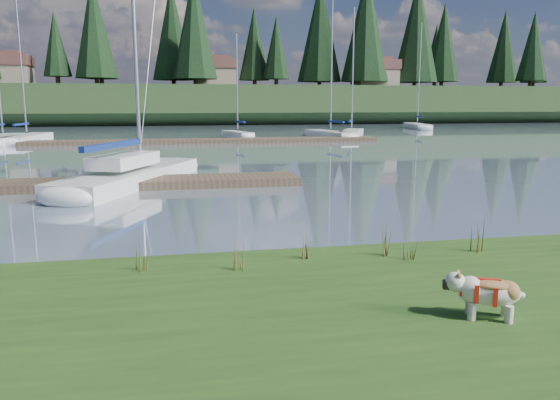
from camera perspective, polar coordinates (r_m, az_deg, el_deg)
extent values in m
plane|color=#7A8DA1|center=(41.15, -10.45, 5.84)|extent=(200.00, 200.00, 0.00)
cube|color=#2A4B19|center=(5.82, -3.95, -19.09)|extent=(60.00, 9.00, 0.35)
cube|color=#203419|center=(84.04, -11.03, 9.68)|extent=(200.00, 20.00, 5.00)
cylinder|color=silver|center=(7.29, 19.40, -10.94)|extent=(0.10, 0.10, 0.22)
cylinder|color=silver|center=(7.50, 19.19, -10.35)|extent=(0.10, 0.10, 0.22)
cylinder|color=silver|center=(7.37, 22.81, -10.96)|extent=(0.10, 0.10, 0.22)
cylinder|color=silver|center=(7.57, 22.50, -10.38)|extent=(0.10, 0.10, 0.22)
ellipsoid|color=silver|center=(7.35, 21.18, -9.00)|extent=(0.80, 0.61, 0.34)
ellipsoid|color=#A56E3D|center=(7.32, 21.24, -8.20)|extent=(0.59, 0.51, 0.12)
ellipsoid|color=silver|center=(7.26, 17.83, -8.14)|extent=(0.33, 0.34, 0.25)
cube|color=black|center=(7.26, 16.95, -8.45)|extent=(0.12, 0.14, 0.10)
cube|color=white|center=(20.93, -15.25, 2.17)|extent=(5.12, 8.54, 0.70)
ellipsoid|color=white|center=(24.74, -10.77, 3.54)|extent=(2.61, 2.85, 0.70)
cube|color=navy|center=(19.70, -17.09, 5.49)|extent=(1.71, 3.61, 0.20)
cube|color=white|center=(20.42, -15.96, 4.01)|extent=(2.46, 3.36, 0.45)
cube|color=#4C3D2C|center=(20.52, -20.66, 1.52)|extent=(16.00, 2.00, 0.30)
cube|color=#4C3D2C|center=(41.22, -7.67, 6.13)|extent=(26.00, 2.20, 0.30)
cube|color=white|center=(45.43, -26.93, 5.58)|extent=(1.90, 7.25, 0.70)
ellipsoid|color=white|center=(48.93, -25.97, 5.91)|extent=(1.64, 2.02, 0.70)
cube|color=white|center=(45.81, -24.90, 5.77)|extent=(2.37, 7.31, 0.70)
ellipsoid|color=white|center=(49.20, -23.52, 6.11)|extent=(1.76, 2.11, 0.70)
cylinder|color=silver|center=(45.85, -25.49, 13.49)|extent=(0.12, 0.12, 11.22)
cube|color=navy|center=(44.83, -25.43, 7.17)|extent=(0.50, 2.86, 0.20)
cube|color=white|center=(46.24, -4.43, 6.72)|extent=(2.22, 5.03, 0.70)
ellipsoid|color=white|center=(48.54, -5.45, 6.87)|extent=(1.35, 1.55, 0.70)
cylinder|color=silver|center=(46.18, -4.51, 12.22)|extent=(0.12, 0.12, 7.71)
cube|color=navy|center=(45.56, -4.16, 8.15)|extent=(0.65, 1.94, 0.20)
cube|color=white|center=(46.95, 5.29, 6.76)|extent=(2.83, 7.24, 0.70)
ellipsoid|color=white|center=(50.12, 3.47, 7.00)|extent=(1.86, 2.17, 0.70)
cylinder|color=silver|center=(46.97, 5.42, 14.10)|extent=(0.12, 0.12, 10.87)
cube|color=navy|center=(46.03, 5.86, 8.15)|extent=(0.69, 2.80, 0.20)
cube|color=white|center=(48.96, 7.48, 6.85)|extent=(4.14, 6.59, 0.70)
ellipsoid|color=white|center=(52.22, 7.88, 7.05)|extent=(2.06, 2.23, 0.70)
cylinder|color=silver|center=(48.96, 7.63, 13.47)|extent=(0.12, 0.12, 10.14)
cube|color=navy|center=(48.01, 7.39, 8.20)|extent=(1.29, 2.45, 0.20)
cube|color=white|center=(64.80, 14.14, 7.44)|extent=(3.07, 7.46, 0.70)
ellipsoid|color=white|center=(68.34, 13.41, 7.59)|extent=(1.95, 2.26, 0.70)
cylinder|color=silver|center=(64.82, 14.38, 12.74)|extent=(0.12, 0.12, 10.85)
cube|color=navy|center=(63.80, 14.40, 8.45)|extent=(0.77, 2.87, 0.20)
cone|color=#475B23|center=(8.84, -4.81, -5.78)|extent=(0.03, 0.03, 0.48)
cone|color=brown|center=(8.80, -4.03, -6.17)|extent=(0.03, 0.03, 0.38)
cone|color=#475B23|center=(8.87, -4.44, -5.56)|extent=(0.03, 0.03, 0.53)
cone|color=brown|center=(8.85, -3.87, -6.24)|extent=(0.03, 0.03, 0.34)
cone|color=#475B23|center=(8.77, -4.61, -6.07)|extent=(0.03, 0.03, 0.43)
cone|color=#475B23|center=(9.45, 2.34, -5.03)|extent=(0.03, 0.03, 0.37)
cone|color=brown|center=(9.42, 3.09, -5.32)|extent=(0.03, 0.03, 0.30)
cone|color=#475B23|center=(9.49, 2.65, -4.86)|extent=(0.03, 0.03, 0.41)
cone|color=brown|center=(9.47, 3.21, -5.36)|extent=(0.03, 0.03, 0.26)
cone|color=#475B23|center=(9.38, 2.58, -5.26)|extent=(0.03, 0.03, 0.33)
cone|color=#475B23|center=(9.78, 10.48, -4.15)|extent=(0.03, 0.03, 0.54)
cone|color=brown|center=(9.77, 11.23, -4.52)|extent=(0.03, 0.03, 0.43)
cone|color=#475B23|center=(9.82, 10.75, -3.94)|extent=(0.03, 0.03, 0.60)
cone|color=brown|center=(9.83, 11.30, -4.60)|extent=(0.03, 0.03, 0.38)
cone|color=#475B23|center=(9.72, 10.76, -4.41)|extent=(0.03, 0.03, 0.49)
cone|color=#475B23|center=(9.08, -14.62, -5.69)|extent=(0.03, 0.03, 0.47)
cone|color=brown|center=(9.01, -13.93, -6.07)|extent=(0.03, 0.03, 0.38)
cone|color=#475B23|center=(9.09, -14.24, -5.48)|extent=(0.03, 0.03, 0.52)
cone|color=brown|center=(9.06, -13.72, -6.14)|extent=(0.03, 0.03, 0.33)
cone|color=#475B23|center=(9.00, -14.51, -5.96)|extent=(0.03, 0.03, 0.42)
cone|color=#475B23|center=(9.63, 13.02, -5.10)|extent=(0.03, 0.03, 0.34)
cone|color=brown|center=(9.62, 13.78, -5.35)|extent=(0.03, 0.03, 0.27)
cone|color=#475B23|center=(9.67, 13.27, -4.93)|extent=(0.03, 0.03, 0.38)
cone|color=brown|center=(9.67, 13.84, -5.38)|extent=(0.03, 0.03, 0.24)
cone|color=#475B23|center=(9.57, 13.32, -5.31)|extent=(0.03, 0.03, 0.31)
cone|color=#475B23|center=(10.46, 19.55, -3.38)|extent=(0.03, 0.03, 0.64)
cone|color=brown|center=(10.47, 20.24, -3.76)|extent=(0.03, 0.03, 0.51)
cone|color=#475B23|center=(10.51, 19.75, -3.15)|extent=(0.03, 0.03, 0.70)
cone|color=brown|center=(10.53, 20.25, -3.87)|extent=(0.03, 0.03, 0.45)
cone|color=#475B23|center=(10.41, 19.85, -3.64)|extent=(0.03, 0.03, 0.57)
cube|color=#33281C|center=(9.90, -7.25, -7.19)|extent=(60.00, 0.50, 0.14)
cylinder|color=#382619|center=(83.61, -18.12, 11.70)|extent=(0.60, 0.60, 1.80)
cone|color=black|center=(84.02, -18.34, 15.68)|extent=(4.84, 4.84, 11.00)
cylinder|color=#382619|center=(77.17, -8.80, 12.24)|extent=(0.60, 0.60, 1.80)
cone|color=black|center=(77.78, -8.95, 17.55)|extent=(6.16, 6.16, 14.00)
cylinder|color=#382619|center=(82.58, -0.39, 12.22)|extent=(0.60, 0.60, 1.80)
cone|color=black|center=(82.90, -0.40, 15.64)|extent=(3.96, 3.96, 9.00)
cylinder|color=#382619|center=(84.11, 8.80, 12.06)|extent=(0.60, 0.60, 1.80)
cone|color=black|center=(84.77, 8.96, 17.54)|extent=(7.04, 7.04, 16.00)
cylinder|color=#382619|center=(92.49, 16.50, 11.59)|extent=(0.60, 0.60, 1.80)
cone|color=black|center=(92.90, 16.70, 15.47)|extent=(5.28, 5.28, 12.00)
cylinder|color=#382619|center=(95.87, 24.66, 11.03)|extent=(0.60, 0.60, 1.80)
cone|color=black|center=(96.20, 24.92, 14.37)|extent=(4.62, 4.62, 10.50)
cube|color=gray|center=(83.88, -26.62, 11.47)|extent=(6.00, 5.00, 2.80)
cube|color=brown|center=(83.99, -26.74, 12.90)|extent=(6.30, 5.30, 1.40)
cube|color=brown|center=(84.04, -26.78, 13.44)|extent=(4.20, 3.60, 0.70)
cube|color=gray|center=(82.37, -6.84, 12.50)|extent=(6.00, 5.00, 2.80)
cube|color=brown|center=(82.48, -6.87, 13.96)|extent=(6.30, 5.30, 1.40)
cube|color=brown|center=(82.54, -6.88, 14.51)|extent=(4.20, 3.60, 0.70)
cube|color=gray|center=(85.76, 9.87, 12.33)|extent=(6.00, 5.00, 2.80)
cube|color=brown|center=(85.87, 9.91, 13.73)|extent=(6.30, 5.30, 1.40)
cube|color=brown|center=(85.92, 9.93, 14.26)|extent=(4.20, 3.60, 0.70)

